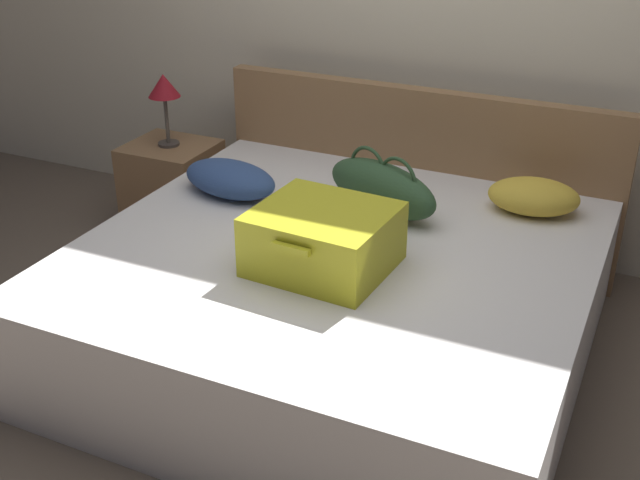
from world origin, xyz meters
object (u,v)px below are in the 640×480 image
duffel_bag (382,188)px  table_lamp (164,90)px  bed (335,301)px  hard_case_large (323,239)px  pillow_near_headboard (534,196)px  pillow_center_head (230,179)px  nightstand (173,188)px

duffel_bag → table_lamp: size_ratio=1.63×
bed → hard_case_large: 0.39m
bed → pillow_near_headboard: size_ratio=5.07×
table_lamp → pillow_center_head: bearing=-33.4°
duffel_bag → pillow_center_head: 0.70m
pillow_near_headboard → table_lamp: 1.91m
nightstand → table_lamp: size_ratio=1.31×
duffel_bag → nightstand: duffel_bag is taller
pillow_near_headboard → pillow_center_head: pillow_center_head is taller
pillow_near_headboard → nightstand: bearing=179.2°
nightstand → table_lamp: 0.54m
hard_case_large → nightstand: hard_case_large is taller
hard_case_large → pillow_near_headboard: 1.03m
bed → hard_case_large: size_ratio=3.81×
nightstand → table_lamp: bearing=135.0°
duffel_bag → pillow_near_headboard: bearing=24.6°
duffel_bag → bed: bearing=-96.0°
pillow_near_headboard → nightstand: (-1.89, 0.03, -0.31)m
table_lamp → pillow_near_headboard: bearing=-0.8°
hard_case_large → nightstand: bearing=150.0°
bed → nightstand: bearing=151.2°
bed → nightstand: size_ratio=3.98×
bed → pillow_center_head: (-0.64, 0.29, 0.32)m
pillow_center_head → duffel_bag: bearing=9.0°
hard_case_large → duffel_bag: 0.55m
duffel_bag → nightstand: 1.38m
pillow_near_headboard → table_lamp: bearing=179.2°
bed → hard_case_large: hard_case_large is taller
pillow_center_head → nightstand: size_ratio=0.96×
duffel_bag → nightstand: bearing=167.2°
pillow_center_head → hard_case_large: bearing=-33.8°
duffel_bag → table_lamp: table_lamp is taller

